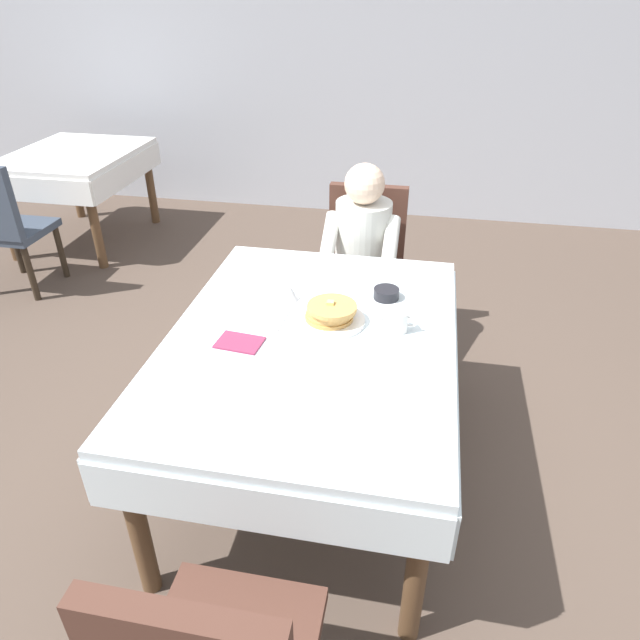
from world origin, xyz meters
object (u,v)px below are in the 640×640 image
object	(u,v)px
knife_right_of_plate	(377,329)
background_table_far	(76,166)
diner_person	(362,247)
background_chair_empty	(1,221)
cup_coffee	(399,321)
bowl_butter	(386,293)
spoon_near_edge	(313,370)
breakfast_stack	(331,311)
plate_breakfast	(330,320)
chair_diner	(364,259)
syrup_pitcher	(289,292)
fork_left_of_plate	(283,319)
dining_table_main	(312,353)

from	to	relation	value
knife_right_of_plate	background_table_far	distance (m)	3.39
diner_person	background_chair_empty	world-z (taller)	diner_person
cup_coffee	knife_right_of_plate	bearing A→B (deg)	-176.93
bowl_butter	spoon_near_edge	xyz separation A→B (m)	(-0.21, -0.58, -0.02)
background_table_far	breakfast_stack	bearing A→B (deg)	-41.32
knife_right_of_plate	background_chair_empty	world-z (taller)	background_chair_empty
plate_breakfast	bowl_butter	world-z (taller)	bowl_butter
chair_diner	cup_coffee	xyz separation A→B (m)	(0.26, -1.08, 0.25)
spoon_near_edge	background_chair_empty	size ratio (longest dim) A/B	0.16
breakfast_stack	cup_coffee	distance (m)	0.27
plate_breakfast	syrup_pitcher	xyz separation A→B (m)	(-0.20, 0.15, 0.03)
diner_person	knife_right_of_plate	distance (m)	0.95
bowl_butter	background_chair_empty	size ratio (longest dim) A/B	0.12
cup_coffee	bowl_butter	size ratio (longest dim) A/B	1.03
chair_diner	knife_right_of_plate	bearing A→B (deg)	99.19
syrup_pitcher	background_table_far	world-z (taller)	syrup_pitcher
chair_diner	bowl_butter	size ratio (longest dim) A/B	8.45
bowl_butter	syrup_pitcher	size ratio (longest dim) A/B	1.37
cup_coffee	background_chair_empty	distance (m)	2.96
fork_left_of_plate	background_table_far	distance (m)	3.11
syrup_pitcher	spoon_near_edge	distance (m)	0.52
plate_breakfast	cup_coffee	world-z (taller)	cup_coffee
bowl_butter	background_table_far	bearing A→B (deg)	144.21
dining_table_main	spoon_near_edge	xyz separation A→B (m)	(0.05, -0.23, 0.09)
bowl_butter	background_chair_empty	bearing A→B (deg)	160.22
plate_breakfast	chair_diner	bearing A→B (deg)	89.21
dining_table_main	knife_right_of_plate	distance (m)	0.28
background_chair_empty	cup_coffee	bearing A→B (deg)	-23.96
dining_table_main	plate_breakfast	world-z (taller)	plate_breakfast
syrup_pitcher	fork_left_of_plate	bearing A→B (deg)	-85.54
breakfast_stack	cup_coffee	size ratio (longest dim) A/B	1.89
spoon_near_edge	plate_breakfast	bearing A→B (deg)	79.36
breakfast_stack	chair_diner	bearing A→B (deg)	89.23
diner_person	dining_table_main	bearing A→B (deg)	86.01
fork_left_of_plate	knife_right_of_plate	distance (m)	0.38
background_chair_empty	plate_breakfast	bearing A→B (deg)	-26.01
breakfast_stack	syrup_pitcher	xyz separation A→B (m)	(-0.20, 0.14, -0.01)
bowl_butter	fork_left_of_plate	size ratio (longest dim) A/B	0.61
diner_person	background_table_far	bearing A→B (deg)	-26.67
plate_breakfast	syrup_pitcher	size ratio (longest dim) A/B	3.50
dining_table_main	diner_person	world-z (taller)	diner_person
dining_table_main	knife_right_of_plate	xyz separation A→B (m)	(0.25, 0.09, 0.09)
knife_right_of_plate	background_table_far	xyz separation A→B (m)	(-2.61, 2.15, -0.12)
chair_diner	syrup_pitcher	bearing A→B (deg)	76.65
dining_table_main	breakfast_stack	xyz separation A→B (m)	(0.06, 0.11, 0.14)
dining_table_main	chair_diner	world-z (taller)	chair_diner
spoon_near_edge	fork_left_of_plate	bearing A→B (deg)	110.48
chair_diner	cup_coffee	world-z (taller)	chair_diner
dining_table_main	spoon_near_edge	size ratio (longest dim) A/B	10.16
plate_breakfast	background_table_far	distance (m)	3.23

